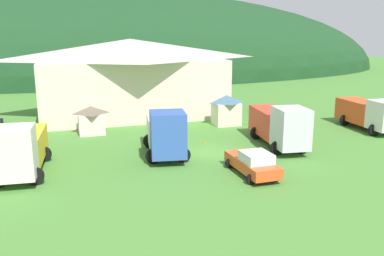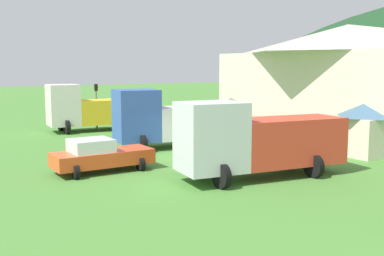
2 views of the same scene
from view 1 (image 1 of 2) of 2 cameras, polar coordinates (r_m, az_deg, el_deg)
ground_plane at (r=32.14m, az=2.81°, el=-3.49°), size 200.00×200.00×0.00m
forested_hill_backdrop at (r=96.94m, az=-11.43°, el=7.55°), size 135.79×60.00×36.11m
depot_building at (r=46.49m, az=-8.39°, el=7.05°), size 20.95×11.91×8.40m
play_shed_cream at (r=41.50m, az=4.75°, el=2.54°), size 2.74×2.22×3.02m
play_shed_pink at (r=38.88m, az=-13.72°, el=1.13°), size 2.48×2.28×2.58m
heavy_rig_striped at (r=29.22m, az=-22.56°, el=-2.61°), size 3.63×8.02×3.73m
box_truck_blue at (r=31.03m, az=-3.67°, el=-0.58°), size 3.85×7.35×3.73m
tow_truck_silver at (r=34.18m, az=11.96°, el=0.44°), size 3.72×8.30×3.61m
heavy_rig_white at (r=42.62m, az=23.39°, el=1.95°), size 3.54×7.39×3.16m
service_pickup_orange at (r=27.42m, az=8.39°, el=-4.78°), size 2.36×4.88×1.66m
traffic_light_west at (r=29.99m, az=-24.55°, el=-1.40°), size 0.20×0.32×3.68m
traffic_cone_near_pickup at (r=34.73m, az=1.78°, el=-2.19°), size 0.36×0.36×0.60m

